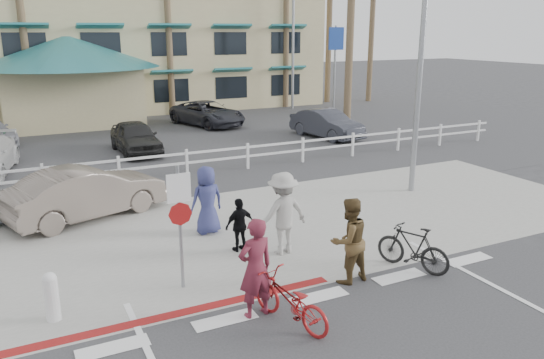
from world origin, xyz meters
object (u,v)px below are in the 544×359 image
sign_post (180,221)px  bike_red (290,301)px  car_white_sedan (87,193)px  bike_black (413,248)px

sign_post → bike_red: (1.30, -2.24, -0.98)m
sign_post → car_white_sedan: size_ratio=0.65×
sign_post → bike_black: size_ratio=1.71×
bike_black → car_white_sedan: bearing=-72.8°
sign_post → car_white_sedan: bearing=102.1°
sign_post → bike_red: size_ratio=1.61×
bike_black → sign_post: bearing=-40.6°
bike_black → car_white_sedan: 8.96m
bike_red → sign_post: bearing=-77.5°
bike_black → car_white_sedan: size_ratio=0.38×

